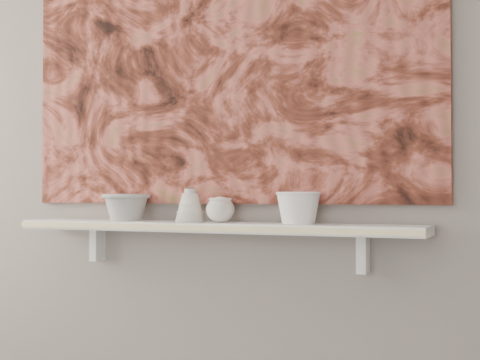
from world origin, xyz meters
The scene contains 11 objects.
wall_back centered at (0.00, 1.60, 1.35)m, with size 3.60×3.60×0.00m, color gray.
shelf centered at (0.00, 1.51, 0.92)m, with size 1.40×0.18×0.03m, color white.
shelf_stripe centered at (0.00, 1.41, 0.92)m, with size 1.40×0.01×0.02m, color #F4E4A2.
bracket_left centered at (-0.49, 1.57, 0.84)m, with size 0.03×0.06×0.12m, color white.
bracket_right centered at (0.49, 1.57, 0.84)m, with size 0.03×0.06×0.12m, color white.
painting centered at (0.00, 1.59, 1.54)m, with size 1.50×0.03×1.10m, color maroon.
house_motif centered at (0.45, 1.57, 1.23)m, with size 0.09×0.00×0.08m, color black.
bowl_grey centered at (-0.32, 1.51, 0.98)m, with size 0.17×0.17×0.10m, color #999997, non-canonical shape.
cup_cream centered at (0.04, 1.51, 0.97)m, with size 0.09×0.09×0.08m, color beige, non-canonical shape.
bell_vessel centered at (-0.07, 1.51, 0.99)m, with size 0.10×0.10×0.11m, color beige, non-canonical shape.
bowl_white centered at (0.30, 1.51, 0.98)m, with size 0.14×0.14×0.10m, color white, non-canonical shape.
Camera 1 is at (0.97, -0.45, 1.02)m, focal length 50.00 mm.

